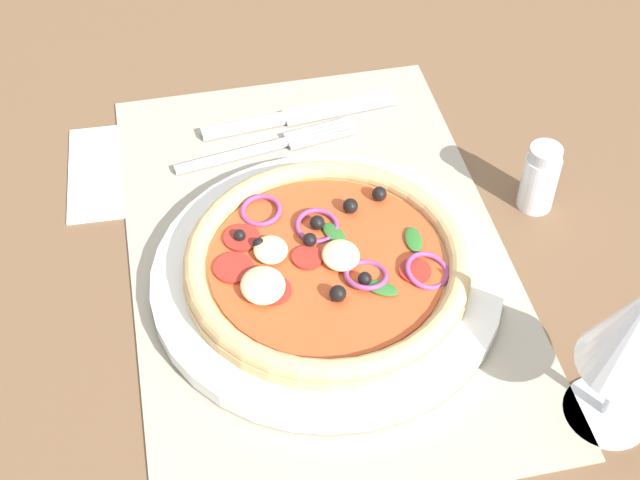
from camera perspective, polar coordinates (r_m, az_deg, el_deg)
name	(u,v)px	position (r cm, az deg, el deg)	size (l,w,h in cm)	color
ground_plane	(317,261)	(79.38, -0.17, -1.36)	(190.00, 140.00, 2.40)	brown
placemat	(317,251)	(78.34, -0.17, -0.68)	(48.14, 32.04, 0.40)	#A39984
plate	(332,276)	(75.25, 0.77, -2.29)	(29.08, 29.08, 1.37)	silver
pizza	(331,262)	(73.92, 0.72, -1.39)	(23.55, 23.55, 2.65)	tan
fork	(276,144)	(87.80, -2.78, 6.03)	(4.45, 18.00, 0.44)	#B2B5BA
knife	(302,115)	(91.11, -1.12, 7.90)	(3.67, 20.06, 0.62)	#B2B5BA
napkin	(131,168)	(87.71, -11.79, 4.48)	(13.05, 11.75, 0.36)	white
pepper_shaker	(540,178)	(82.66, 13.67, 3.81)	(3.20, 3.20, 6.70)	silver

